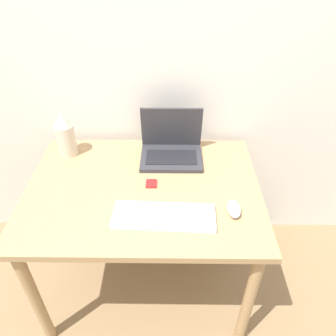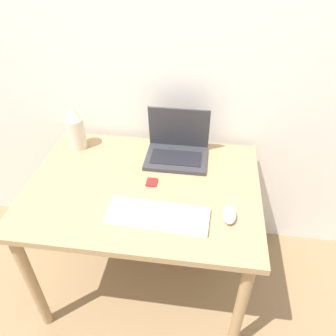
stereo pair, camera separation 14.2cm
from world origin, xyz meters
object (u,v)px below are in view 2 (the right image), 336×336
mouse (229,215)px  vase (75,128)px  laptop (177,147)px  mp3_player (152,182)px  keyboard (158,215)px

mouse → vase: size_ratio=0.43×
mouse → vase: 0.89m
laptop → mp3_player: size_ratio=5.47×
vase → mp3_player: bearing=-29.0°
vase → mp3_player: (0.43, -0.24, -0.11)m
keyboard → vase: bearing=138.0°
vase → mp3_player: vase is taller
mp3_player → keyboard: bearing=-73.3°
laptop → mp3_player: bearing=-111.7°
keyboard → mp3_player: (-0.06, 0.21, -0.01)m
laptop → mp3_player: laptop is taller
laptop → keyboard: size_ratio=0.72×
laptop → vase: (-0.52, 0.01, 0.06)m
keyboard → mouse: (0.29, 0.03, 0.01)m
laptop → mouse: (0.26, -0.40, -0.03)m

